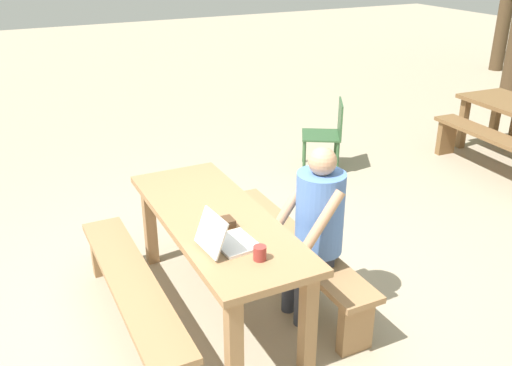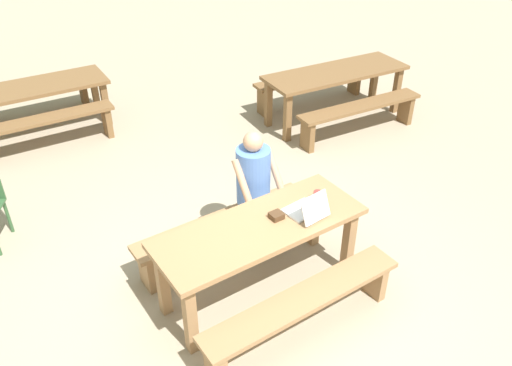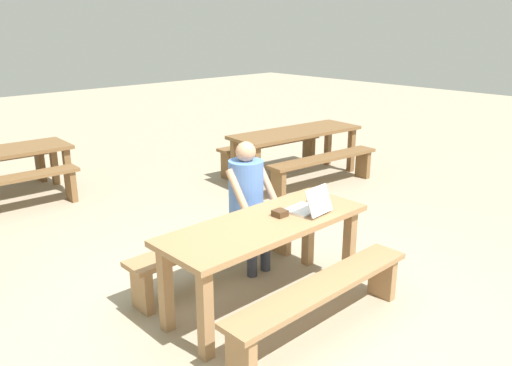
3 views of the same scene
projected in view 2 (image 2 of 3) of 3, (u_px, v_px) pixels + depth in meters
ground_plane at (260, 289)px, 4.85m from camera, size 30.00×30.00×0.00m
picnic_table_front at (260, 236)px, 4.50m from camera, size 1.89×0.70×0.77m
bench_near at (303, 306)px, 4.23m from camera, size 1.88×0.30×0.44m
bench_far at (224, 227)px, 5.10m from camera, size 1.88×0.30×0.44m
laptop at (307, 209)px, 4.52m from camera, size 0.32×0.36×0.25m
small_pouch at (276, 216)px, 4.49m from camera, size 0.11×0.11×0.05m
coffee_mug at (318, 196)px, 4.72m from camera, size 0.08×0.08×0.09m
person_seated at (255, 182)px, 5.01m from camera, size 0.45×0.43×1.29m
picnic_table_mid at (31, 93)px, 7.17m from camera, size 2.09×0.85×0.70m
bench_mid_south at (45, 126)px, 6.87m from camera, size 1.86×0.40×0.48m
bench_mid_north at (27, 94)px, 7.74m from camera, size 1.86×0.40×0.48m
picnic_table_rear at (336, 78)px, 7.51m from camera, size 2.22×0.93×0.76m
bench_rear_south at (360, 112)px, 7.22m from camera, size 1.96×0.49×0.48m
bench_rear_north at (311, 82)px, 8.12m from camera, size 1.96×0.49×0.48m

